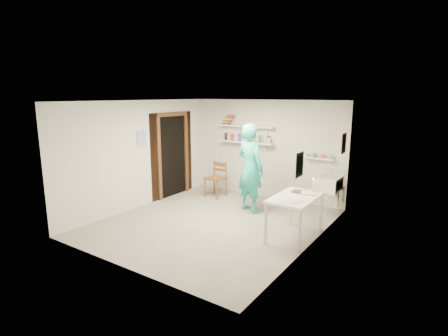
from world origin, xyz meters
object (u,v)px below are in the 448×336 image
Objects in this scene: wall_clock at (253,152)px; desk_lamp at (316,181)px; work_table at (295,217)px; wooden_chair at (216,178)px; belfast_sink at (328,183)px; man at (250,168)px.

desk_lamp is (1.65, -0.59, -0.30)m from wall_clock.
desk_lamp reaches higher than work_table.
desk_lamp is at bearing -12.76° from wooden_chair.
wooden_chair is 2.96m from work_table.
wall_clock is at bearing -164.52° from belfast_sink.
belfast_sink is 0.31× the size of man.
work_table is at bearing 165.03° from man.
wooden_chair is at bearing 153.67° from work_table.
man is 2.01× the size of wooden_chair.
man is (-1.51, -0.65, 0.26)m from belfast_sink.
wall_clock is 0.36× the size of wooden_chair.
work_table is at bearing -19.74° from wall_clock.
work_table is (2.65, -1.31, -0.10)m from wooden_chair.
man is at bearing 166.39° from desk_lamp.
wooden_chair is (-1.25, 0.47, -0.49)m from man.
work_table is 0.78m from desk_lamp.
wall_clock reaches higher than belfast_sink.
desk_lamp is (0.19, 0.46, 0.60)m from work_table.
belfast_sink is 1.52m from work_table.
wooden_chair reaches higher than work_table.
belfast_sink is at bearing 7.61° from wooden_chair.
desk_lamp is (1.58, -0.38, 0.02)m from man.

